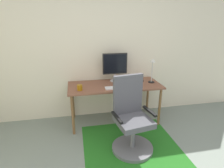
% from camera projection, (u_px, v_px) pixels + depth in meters
% --- Properties ---
extents(wall_back, '(6.00, 0.10, 2.60)m').
position_uv_depth(wall_back, '(105.00, 49.00, 3.41)').
color(wall_back, beige).
rests_on(wall_back, ground).
extents(area_rug, '(1.40, 1.30, 0.01)m').
position_uv_depth(area_rug, '(130.00, 145.00, 2.79)').
color(area_rug, '#20671C').
rests_on(area_rug, ground).
extents(desk, '(1.62, 0.68, 0.72)m').
position_uv_depth(desk, '(115.00, 88.00, 3.26)').
color(desk, brown).
rests_on(desk, ground).
extents(monitor, '(0.45, 0.18, 0.52)m').
position_uv_depth(monitor, '(115.00, 65.00, 3.33)').
color(monitor, '#B2B2B7').
rests_on(monitor, desk).
extents(keyboard, '(0.43, 0.13, 0.02)m').
position_uv_depth(keyboard, '(118.00, 88.00, 3.06)').
color(keyboard, white).
rests_on(keyboard, desk).
extents(computer_mouse, '(0.06, 0.10, 0.03)m').
position_uv_depth(computer_mouse, '(137.00, 85.00, 3.17)').
color(computer_mouse, white).
rests_on(computer_mouse, desk).
extents(coffee_cup, '(0.09, 0.09, 0.09)m').
position_uv_depth(coffee_cup, '(80.00, 88.00, 2.95)').
color(coffee_cup, '#945F0C').
rests_on(coffee_cup, desk).
extents(cell_phone, '(0.09, 0.15, 0.01)m').
position_uv_depth(cell_phone, '(141.00, 80.00, 3.47)').
color(cell_phone, black).
rests_on(cell_phone, desk).
extents(desk_lamp, '(0.11, 0.11, 0.44)m').
position_uv_depth(desk_lamp, '(152.00, 66.00, 3.25)').
color(desk_lamp, black).
rests_on(desk_lamp, desk).
extents(office_chair, '(0.60, 0.60, 1.08)m').
position_uv_depth(office_chair, '(131.00, 123.00, 2.62)').
color(office_chair, slate).
rests_on(office_chair, ground).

